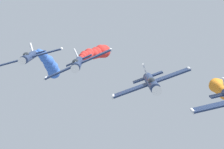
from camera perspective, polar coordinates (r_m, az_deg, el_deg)
The scene contains 6 objects.
smoke_trail_lead at distance 71.05m, azimuth 13.57°, elevation -1.76°, with size 8.71×21.71×5.96m.
airplane_left_inner at distance 52.68m, azimuth 4.83°, elevation -0.98°, with size 9.10×10.35×3.63m.
airplane_right_inner at distance 60.00m, azimuth -4.24°, elevation 1.32°, with size 8.90×10.35×4.17m.
smoke_trail_right_inner at distance 81.23m, azimuth -1.84°, elevation 2.69°, with size 5.00×20.53×2.60m.
airplane_left_outer at distance 66.03m, azimuth -10.13°, elevation 2.13°, with size 9.33×10.35×3.23m.
smoke_trail_left_outer at distance 86.24m, azimuth -7.60°, elevation 1.16°, with size 2.75×19.07×6.94m.
Camera 1 is at (1.00, 55.50, 73.83)m, focal length 74.87 mm.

